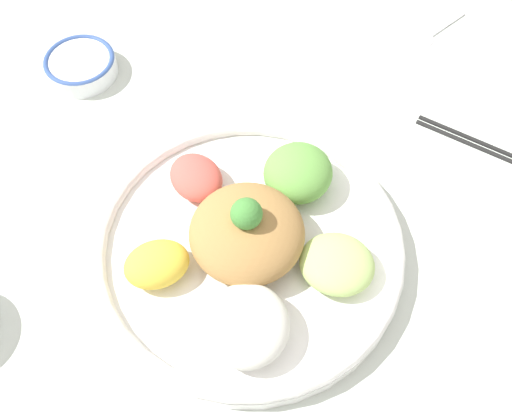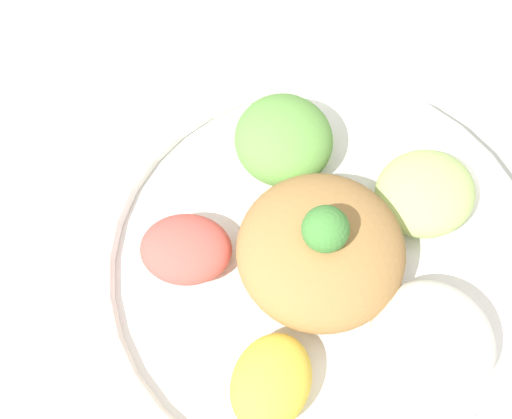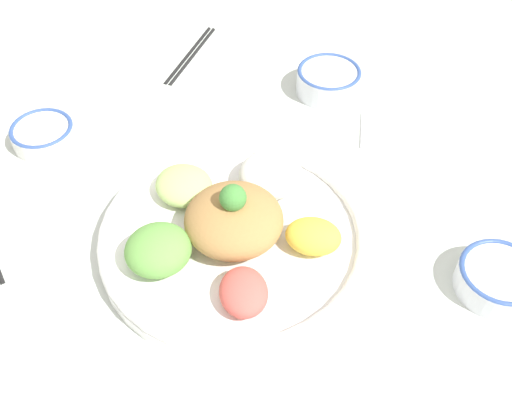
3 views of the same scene
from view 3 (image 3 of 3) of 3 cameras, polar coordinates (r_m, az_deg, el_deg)
name	(u,v)px [view 3 (image 3 of 3)]	position (r m, az deg, el deg)	size (l,w,h in m)	color
ground_plane	(209,248)	(0.87, -4.49, -3.67)	(2.40, 2.40, 0.00)	silver
salad_platter	(233,230)	(0.85, -2.19, -1.98)	(0.39, 0.39, 0.12)	white
rice_bowl_blue	(328,80)	(1.12, 6.92, 12.15)	(0.12, 0.12, 0.05)	white
sauce_bowl_dark	(43,134)	(1.07, -19.63, 6.80)	(0.10, 0.10, 0.04)	white
rice_bowl_plain	(498,278)	(0.87, 22.10, -6.05)	(0.11, 0.11, 0.04)	white
chopsticks_pair_near	(190,54)	(1.23, -6.26, 14.51)	(0.18, 0.14, 0.01)	black
serving_spoon_main	(364,143)	(1.03, 10.26, 6.22)	(0.10, 0.11, 0.01)	silver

